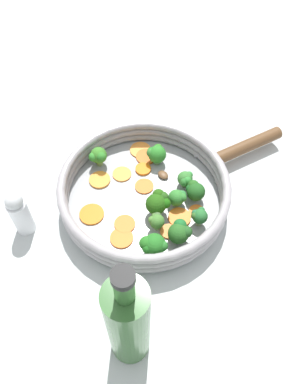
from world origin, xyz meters
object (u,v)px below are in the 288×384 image
at_px(carrot_slice_0, 100,180).
at_px(mushroom_piece_1, 163,175).
at_px(broccoli_floret_5, 178,198).
at_px(oil_bottle, 128,323).
at_px(broccoli_floret_2, 156,220).
at_px(mushroom_piece_0, 149,242).
at_px(carrot_slice_3, 179,218).
at_px(broccoli_floret_0, 185,179).
at_px(salt_shaker, 20,213).
at_px(broccoli_floret_8, 156,154).
at_px(broccoli_floret_9, 159,202).
at_px(carrot_slice_5, 197,212).
at_px(carrot_slice_6, 146,157).
at_px(carrot_slice_8, 170,231).
at_px(broccoli_floret_3, 153,245).
at_px(carrot_slice_2, 122,174).
at_px(broccoli_floret_4, 98,156).
at_px(carrot_slice_9, 122,238).
at_px(broccoli_floret_7, 195,191).
at_px(broccoli_floret_6, 199,216).
at_px(carrot_slice_11, 144,186).
at_px(skillet, 144,199).
at_px(carrot_slice_7, 143,169).
at_px(carrot_slice_4, 125,224).
at_px(broccoli_floret_1, 180,232).
at_px(carrot_slice_10, 140,150).
at_px(carrot_slice_1, 92,214).

height_order(carrot_slice_0, mushroom_piece_1, mushroom_piece_1).
xyz_separation_m(broccoli_floret_5, oil_bottle, (0.20, 0.18, 0.07)).
height_order(broccoli_floret_2, mushroom_piece_0, broccoli_floret_2).
bearing_deg(carrot_slice_3, broccoli_floret_0, -130.00).
xyz_separation_m(broccoli_floret_0, salt_shaker, (0.31, -0.07, 0.01)).
height_order(broccoli_floret_8, broccoli_floret_9, broccoli_floret_9).
distance_m(carrot_slice_5, carrot_slice_6, 0.17).
height_order(carrot_slice_8, mushroom_piece_0, mushroom_piece_0).
distance_m(carrot_slice_8, broccoli_floret_3, 0.06).
bearing_deg(carrot_slice_2, broccoli_floret_4, -57.65).
distance_m(broccoli_floret_3, broccoli_floret_8, 0.21).
xyz_separation_m(carrot_slice_2, carrot_slice_6, (-0.07, -0.02, 0.00)).
bearing_deg(carrot_slice_2, carrot_slice_9, 62.63).
relative_size(carrot_slice_3, carrot_slice_5, 1.39).
bearing_deg(carrot_slice_8, broccoli_floret_7, -152.42).
relative_size(carrot_slice_2, broccoli_floret_6, 0.95).
height_order(carrot_slice_11, broccoli_floret_7, broccoli_floret_7).
distance_m(carrot_slice_3, broccoli_floret_5, 0.04).
relative_size(carrot_slice_2, carrot_slice_6, 0.89).
bearing_deg(broccoli_floret_3, skillet, -111.75).
relative_size(broccoli_floret_4, broccoli_floret_8, 1.02).
xyz_separation_m(carrot_slice_11, oil_bottle, (0.17, 0.25, 0.09)).
bearing_deg(carrot_slice_5, broccoli_floret_5, -55.11).
xyz_separation_m(carrot_slice_7, broccoli_floret_3, (0.08, 0.18, 0.03)).
distance_m(carrot_slice_7, mushroom_piece_1, 0.04).
bearing_deg(broccoli_floret_8, carrot_slice_5, 91.83).
height_order(broccoli_floret_0, broccoli_floret_4, broccoli_floret_4).
xyz_separation_m(carrot_slice_3, broccoli_floret_6, (-0.02, 0.03, 0.02)).
bearing_deg(broccoli_floret_3, carrot_slice_9, -55.84).
bearing_deg(broccoli_floret_2, broccoli_floret_5, -158.16).
relative_size(carrot_slice_0, carrot_slice_8, 1.41).
relative_size(broccoli_floret_0, broccoli_floret_7, 0.85).
height_order(broccoli_floret_6, mushroom_piece_1, broccoli_floret_6).
height_order(carrot_slice_11, broccoli_floret_5, broccoli_floret_5).
height_order(carrot_slice_4, carrot_slice_7, carrot_slice_7).
bearing_deg(skillet, carrot_slice_5, 130.92).
xyz_separation_m(carrot_slice_8, broccoli_floret_1, (-0.01, 0.02, 0.02)).
xyz_separation_m(carrot_slice_3, broccoli_floret_2, (0.05, -0.00, 0.02)).
xyz_separation_m(carrot_slice_10, mushroom_piece_0, (0.10, 0.21, 0.00)).
height_order(broccoli_floret_9, mushroom_piece_1, broccoli_floret_9).
height_order(carrot_slice_1, carrot_slice_3, carrot_slice_3).
distance_m(carrot_slice_9, mushroom_piece_1, 0.17).
xyz_separation_m(carrot_slice_2, broccoli_floret_1, (-0.02, 0.19, 0.02)).
distance_m(carrot_slice_3, carrot_slice_5, 0.04).
relative_size(broccoli_floret_6, salt_shaker, 0.38).
relative_size(carrot_slice_2, broccoli_floret_1, 0.90).
bearing_deg(broccoli_floret_3, broccoli_floret_1, -178.77).
xyz_separation_m(broccoli_floret_8, oil_bottle, (0.22, 0.30, 0.07)).
bearing_deg(carrot_slice_8, carrot_slice_3, -152.54).
bearing_deg(broccoli_floret_2, broccoli_floret_3, 53.58).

